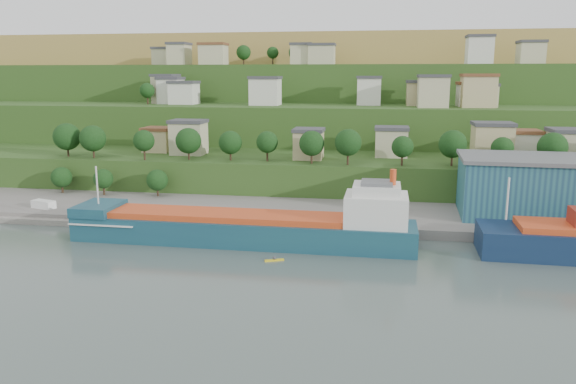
% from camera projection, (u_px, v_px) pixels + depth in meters
% --- Properties ---
extents(ground, '(500.00, 500.00, 0.00)m').
position_uv_depth(ground, '(269.00, 257.00, 98.88)').
color(ground, '#42504B').
rests_on(ground, ground).
extents(quay, '(220.00, 26.00, 4.00)m').
position_uv_depth(quay, '(384.00, 222.00, 122.77)').
color(quay, slate).
rests_on(quay, ground).
extents(pebble_beach, '(40.00, 18.00, 2.40)m').
position_uv_depth(pebble_beach, '(53.00, 215.00, 128.82)').
color(pebble_beach, slate).
rests_on(pebble_beach, ground).
extents(hillside, '(360.00, 210.14, 96.00)m').
position_uv_depth(hillside, '(339.00, 144.00, 261.82)').
color(hillside, '#284719').
rests_on(hillside, ground).
extents(cargo_ship_near, '(65.62, 11.01, 16.84)m').
position_uv_depth(cargo_ship_near, '(253.00, 229.00, 106.69)').
color(cargo_ship_near, '#15394E').
rests_on(cargo_ship_near, ground).
extents(warehouse, '(31.94, 20.57, 12.80)m').
position_uv_depth(warehouse, '(535.00, 187.00, 118.08)').
color(warehouse, navy).
rests_on(warehouse, quay).
extents(caravan, '(5.91, 3.71, 2.56)m').
position_uv_depth(caravan, '(44.00, 206.00, 126.59)').
color(caravan, white).
rests_on(caravan, pebble_beach).
extents(dinghy, '(3.73, 1.64, 0.73)m').
position_uv_depth(dinghy, '(108.00, 212.00, 125.13)').
color(dinghy, silver).
rests_on(dinghy, pebble_beach).
extents(kayak_orange, '(3.09, 1.16, 0.76)m').
position_uv_depth(kayak_orange, '(300.00, 251.00, 101.77)').
color(kayak_orange, '#CA7012').
rests_on(kayak_orange, ground).
extents(kayak_yellow, '(3.34, 1.83, 0.84)m').
position_uv_depth(kayak_yellow, '(274.00, 259.00, 96.84)').
color(kayak_yellow, yellow).
rests_on(kayak_yellow, ground).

